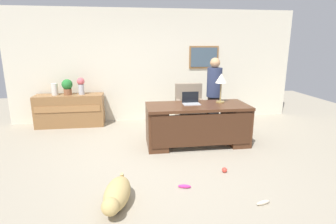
{
  "coord_description": "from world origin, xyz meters",
  "views": [
    {
      "loc": [
        -0.66,
        -4.13,
        1.89
      ],
      "look_at": [
        -0.02,
        0.3,
        0.75
      ],
      "focal_mm": 28.8,
      "sensor_mm": 36.0,
      "label": 1
    }
  ],
  "objects_px": {
    "dog_toy_ball": "(225,170)",
    "dog_toy_bone": "(263,203)",
    "desk_lamp": "(221,80)",
    "vase_empty": "(55,89)",
    "laptop": "(191,101)",
    "armchair": "(190,109)",
    "credenza": "(70,110)",
    "dog_toy_plush": "(184,186)",
    "vase_with_flowers": "(81,85)",
    "desk": "(197,123)",
    "dog_lying": "(117,195)",
    "person_standing": "(214,94)",
    "potted_plant": "(67,86)"
  },
  "relations": [
    {
      "from": "dog_toy_ball",
      "to": "dog_toy_bone",
      "type": "relative_size",
      "value": 0.4
    },
    {
      "from": "desk_lamp",
      "to": "vase_empty",
      "type": "xyz_separation_m",
      "value": [
        -3.43,
        1.45,
        -0.33
      ]
    },
    {
      "from": "laptop",
      "to": "dog_toy_bone",
      "type": "bearing_deg",
      "value": -79.53
    },
    {
      "from": "armchair",
      "to": "desk_lamp",
      "type": "xyz_separation_m",
      "value": [
        0.42,
        -0.78,
        0.75
      ]
    },
    {
      "from": "desk_lamp",
      "to": "laptop",
      "type": "bearing_deg",
      "value": -175.3
    },
    {
      "from": "laptop",
      "to": "desk_lamp",
      "type": "bearing_deg",
      "value": 4.7
    },
    {
      "from": "credenza",
      "to": "dog_toy_plush",
      "type": "relative_size",
      "value": 8.75
    },
    {
      "from": "credenza",
      "to": "armchair",
      "type": "distance_m",
      "value": 2.8
    },
    {
      "from": "vase_with_flowers",
      "to": "credenza",
      "type": "bearing_deg",
      "value": -179.71
    },
    {
      "from": "vase_with_flowers",
      "to": "dog_toy_plush",
      "type": "height_order",
      "value": "vase_with_flowers"
    },
    {
      "from": "desk",
      "to": "laptop",
      "type": "bearing_deg",
      "value": 129.81
    },
    {
      "from": "vase_empty",
      "to": "dog_toy_bone",
      "type": "xyz_separation_m",
      "value": [
        3.24,
        -3.7,
        -0.85
      ]
    },
    {
      "from": "credenza",
      "to": "armchair",
      "type": "relative_size",
      "value": 1.51
    },
    {
      "from": "credenza",
      "to": "dog_toy_bone",
      "type": "distance_m",
      "value": 4.74
    },
    {
      "from": "dog_lying",
      "to": "vase_empty",
      "type": "height_order",
      "value": "vase_empty"
    },
    {
      "from": "laptop",
      "to": "person_standing",
      "type": "bearing_deg",
      "value": 45.6
    },
    {
      "from": "dog_toy_bone",
      "to": "laptop",
      "type": "bearing_deg",
      "value": 100.47
    },
    {
      "from": "person_standing",
      "to": "dog_toy_plush",
      "type": "relative_size",
      "value": 9.13
    },
    {
      "from": "vase_empty",
      "to": "dog_toy_plush",
      "type": "bearing_deg",
      "value": -53.28
    },
    {
      "from": "dog_toy_bone",
      "to": "armchair",
      "type": "bearing_deg",
      "value": 94.36
    },
    {
      "from": "dog_toy_plush",
      "to": "vase_with_flowers",
      "type": "bearing_deg",
      "value": 119.34
    },
    {
      "from": "person_standing",
      "to": "dog_toy_ball",
      "type": "distance_m",
      "value": 2.2
    },
    {
      "from": "armchair",
      "to": "laptop",
      "type": "relative_size",
      "value": 3.19
    },
    {
      "from": "vase_empty",
      "to": "dog_toy_ball",
      "type": "xyz_separation_m",
      "value": [
        3.07,
        -2.82,
        -0.84
      ]
    },
    {
      "from": "person_standing",
      "to": "vase_with_flowers",
      "type": "relative_size",
      "value": 4.11
    },
    {
      "from": "desk_lamp",
      "to": "dog_toy_bone",
      "type": "bearing_deg",
      "value": -94.85
    },
    {
      "from": "dog_lying",
      "to": "dog_toy_ball",
      "type": "distance_m",
      "value": 1.71
    },
    {
      "from": "desk",
      "to": "vase_empty",
      "type": "bearing_deg",
      "value": 151.08
    },
    {
      "from": "person_standing",
      "to": "dog_lying",
      "type": "relative_size",
      "value": 1.94
    },
    {
      "from": "credenza",
      "to": "laptop",
      "type": "relative_size",
      "value": 4.8
    },
    {
      "from": "dog_toy_ball",
      "to": "dog_toy_bone",
      "type": "bearing_deg",
      "value": -78.63
    },
    {
      "from": "dog_lying",
      "to": "credenza",
      "type": "bearing_deg",
      "value": 108.95
    },
    {
      "from": "dog_lying",
      "to": "vase_with_flowers",
      "type": "xyz_separation_m",
      "value": [
        -0.91,
        3.48,
        0.81
      ]
    },
    {
      "from": "vase_with_flowers",
      "to": "dog_toy_ball",
      "type": "xyz_separation_m",
      "value": [
        2.48,
        -2.82,
        -0.92
      ]
    },
    {
      "from": "armchair",
      "to": "dog_lying",
      "type": "relative_size",
      "value": 1.24
    },
    {
      "from": "desk",
      "to": "dog_toy_plush",
      "type": "bearing_deg",
      "value": -109.96
    },
    {
      "from": "desk",
      "to": "potted_plant",
      "type": "distance_m",
      "value": 3.16
    },
    {
      "from": "potted_plant",
      "to": "dog_toy_bone",
      "type": "distance_m",
      "value": 4.82
    },
    {
      "from": "desk",
      "to": "vase_with_flowers",
      "type": "relative_size",
      "value": 4.9
    },
    {
      "from": "armchair",
      "to": "person_standing",
      "type": "height_order",
      "value": "person_standing"
    },
    {
      "from": "person_standing",
      "to": "dog_toy_bone",
      "type": "bearing_deg",
      "value": -95.22
    },
    {
      "from": "armchair",
      "to": "potted_plant",
      "type": "xyz_separation_m",
      "value": [
        -2.73,
        0.67,
        0.48
      ]
    },
    {
      "from": "vase_with_flowers",
      "to": "potted_plant",
      "type": "xyz_separation_m",
      "value": [
        -0.3,
        0.0,
        -0.02
      ]
    },
    {
      "from": "dog_toy_plush",
      "to": "dog_toy_bone",
      "type": "bearing_deg",
      "value": -30.56
    },
    {
      "from": "armchair",
      "to": "dog_toy_plush",
      "type": "relative_size",
      "value": 5.81
    },
    {
      "from": "vase_empty",
      "to": "credenza",
      "type": "bearing_deg",
      "value": -0.28
    },
    {
      "from": "vase_empty",
      "to": "desk_lamp",
      "type": "bearing_deg",
      "value": -22.89
    },
    {
      "from": "armchair",
      "to": "desk_lamp",
      "type": "distance_m",
      "value": 1.16
    },
    {
      "from": "desk",
      "to": "dog_lying",
      "type": "xyz_separation_m",
      "value": [
        -1.45,
        -1.86,
        -0.27
      ]
    },
    {
      "from": "vase_with_flowers",
      "to": "dog_toy_plush",
      "type": "relative_size",
      "value": 2.22
    }
  ]
}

